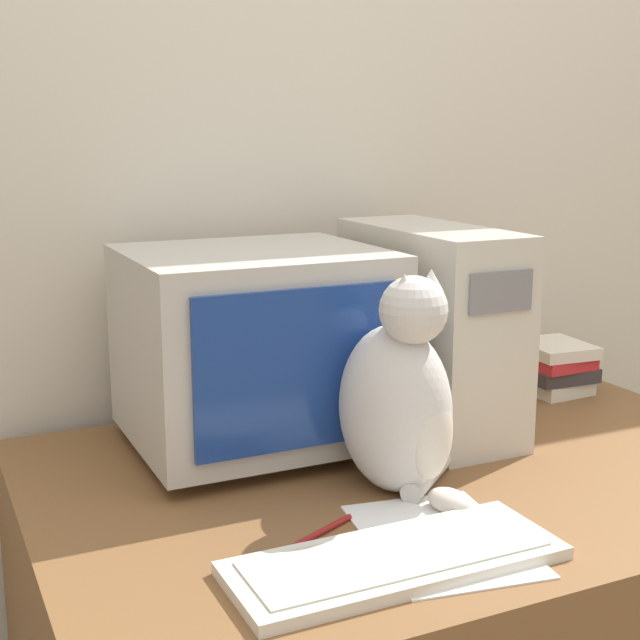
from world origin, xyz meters
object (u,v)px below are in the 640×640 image
object	(u,v)px
computer_tower	(429,328)
cat	(400,401)
keyboard	(395,560)
book_stack	(552,367)
pen	(317,534)
crt_monitor	(255,346)

from	to	relation	value
computer_tower	cat	world-z (taller)	computer_tower
keyboard	book_stack	bearing A→B (deg)	37.78
book_stack	computer_tower	bearing A→B (deg)	-168.11
keyboard	book_stack	xyz separation A→B (m)	(0.73, 0.56, 0.05)
book_stack	pen	bearing A→B (deg)	-150.87
computer_tower	pen	distance (m)	0.58
keyboard	pen	distance (m)	0.14
computer_tower	keyboard	size ratio (longest dim) A/B	0.97
crt_monitor	cat	world-z (taller)	crt_monitor
keyboard	cat	world-z (taller)	cat
book_stack	cat	bearing A→B (deg)	-150.00
crt_monitor	cat	bearing A→B (deg)	-65.76
computer_tower	book_stack	size ratio (longest dim) A/B	2.49
cat	book_stack	size ratio (longest dim) A/B	2.02
crt_monitor	computer_tower	bearing A→B (deg)	-5.45
keyboard	book_stack	distance (m)	0.92
keyboard	crt_monitor	bearing A→B (deg)	89.96
computer_tower	book_stack	bearing A→B (deg)	11.89
computer_tower	cat	size ratio (longest dim) A/B	1.23
computer_tower	keyboard	distance (m)	0.63
crt_monitor	book_stack	distance (m)	0.74
crt_monitor	pen	world-z (taller)	crt_monitor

